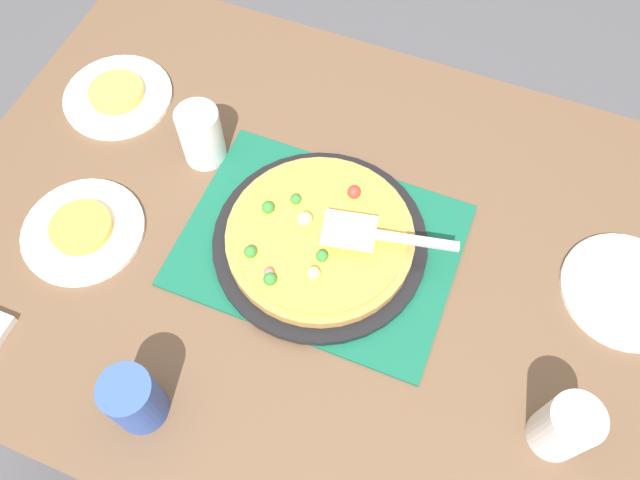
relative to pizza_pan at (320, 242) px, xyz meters
name	(u,v)px	position (x,y,z in m)	size (l,w,h in m)	color
ground_plane	(320,369)	(0.00, 0.00, -0.76)	(8.00, 8.00, 0.00)	#4C4C51
dining_table	(320,272)	(0.00, 0.00, -0.12)	(1.40, 1.00, 0.75)	brown
placemat	(320,245)	(0.00, 0.00, -0.01)	(0.48, 0.36, 0.01)	#145B42
pizza_pan	(320,242)	(0.00, 0.00, 0.00)	(0.38, 0.38, 0.01)	black
pizza	(319,236)	(0.00, 0.00, 0.02)	(0.33, 0.33, 0.05)	#B78442
plate_near_left	(83,231)	(0.41, 0.13, -0.01)	(0.22, 0.22, 0.01)	white
plate_far_right	(118,96)	(0.51, -0.17, -0.01)	(0.22, 0.22, 0.01)	white
plate_side	(625,291)	(-0.52, -0.11, -0.01)	(0.22, 0.22, 0.01)	white
served_slice_left	(81,227)	(0.41, 0.13, 0.01)	(0.11, 0.11, 0.02)	gold
served_slice_right	(116,92)	(0.51, -0.17, 0.01)	(0.11, 0.11, 0.02)	#EAB747
cup_near	(201,135)	(0.28, -0.10, 0.05)	(0.08, 0.08, 0.12)	white
cup_far	(565,427)	(-0.45, 0.18, 0.05)	(0.08, 0.08, 0.12)	white
cup_corner	(134,399)	(0.15, 0.37, 0.05)	(0.08, 0.08, 0.12)	#3351AD
pizza_server	(377,235)	(-0.10, -0.02, 0.06)	(0.23, 0.09, 0.01)	silver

